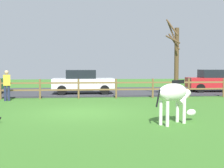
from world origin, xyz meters
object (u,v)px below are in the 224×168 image
(zebra, at_px, (175,95))
(parked_car_red, at_px, (215,80))
(visitor_near_fence, at_px, (7,84))
(bare_tree, at_px, (176,59))
(parked_car_white, at_px, (83,82))

(zebra, bearing_deg, parked_car_red, 59.40)
(zebra, relative_size, visitor_near_fence, 1.04)
(zebra, bearing_deg, bare_tree, 71.93)
(parked_car_white, relative_size, parked_car_red, 0.98)
(zebra, height_order, parked_car_red, parked_car_red)
(parked_car_red, bearing_deg, parked_car_white, -176.09)
(bare_tree, bearing_deg, parked_car_red, 39.35)
(parked_car_white, bearing_deg, visitor_near_fence, -140.69)
(bare_tree, xyz_separation_m, parked_car_red, (3.93, 3.22, -1.41))
(parked_car_red, xyz_separation_m, visitor_near_fence, (-13.42, -3.93, 0.06))
(zebra, bearing_deg, parked_car_white, 106.20)
(bare_tree, xyz_separation_m, zebra, (-2.50, -7.65, -1.33))
(bare_tree, height_order, parked_car_red, bare_tree)
(bare_tree, xyz_separation_m, parked_car_white, (-5.47, 2.58, -1.41))
(zebra, bearing_deg, visitor_near_fence, 135.22)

